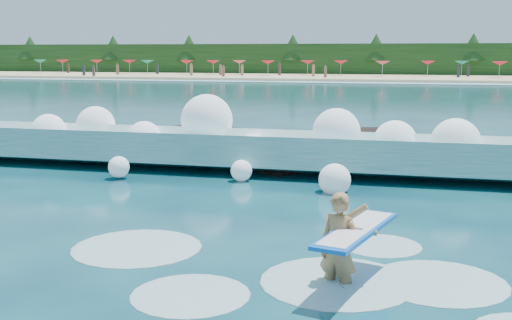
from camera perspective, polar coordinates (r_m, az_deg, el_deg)
name	(u,v)px	position (r m, az deg, el deg)	size (l,w,h in m)	color
ground	(167,226)	(14.24, -7.93, -5.82)	(200.00, 200.00, 0.00)	#07283D
beach	(384,78)	(90.89, 11.28, 7.17)	(140.00, 20.00, 0.40)	tan
wet_band	(378,83)	(79.93, 10.80, 6.76)	(140.00, 5.00, 0.08)	silver
treeline	(388,60)	(100.82, 11.66, 8.69)	(140.00, 4.00, 5.00)	black
breaking_wave	(234,151)	(20.83, -1.93, 0.79)	(19.08, 2.92, 1.64)	teal
rock_cluster	(272,152)	(21.49, 1.44, 0.75)	(8.27, 3.42, 1.45)	black
surfer_with_board	(343,245)	(10.55, 7.73, -7.46)	(1.26, 3.01, 1.85)	#997347
wave_spray	(249,134)	(20.50, -0.63, 2.29)	(14.80, 4.30, 2.49)	white
surf_foam	(293,273)	(11.24, 3.30, -9.98)	(8.90, 5.24, 0.13)	silver
beach_umbrellas	(384,63)	(92.69, 11.35, 8.48)	(111.76, 6.46, 0.50)	#14806D
beachgoers	(392,72)	(88.56, 12.02, 7.69)	(105.96, 13.66, 1.93)	#3F332D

